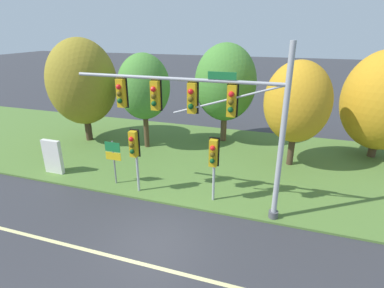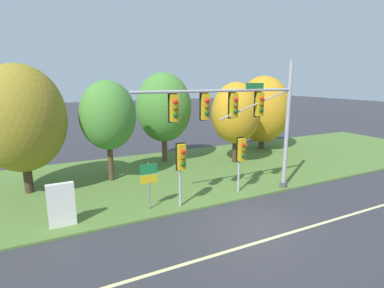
% 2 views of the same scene
% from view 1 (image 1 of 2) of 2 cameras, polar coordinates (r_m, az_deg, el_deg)
% --- Properties ---
extents(ground_plane, '(160.00, 160.00, 0.00)m').
position_cam_1_polar(ground_plane, '(12.09, -7.37, -17.88)').
color(ground_plane, '#333338').
extents(lane_stripe, '(36.00, 0.16, 0.01)m').
position_cam_1_polar(lane_stripe, '(11.29, -10.13, -21.42)').
color(lane_stripe, beige).
rests_on(lane_stripe, ground).
extents(grass_verge, '(48.00, 11.50, 0.10)m').
position_cam_1_polar(grass_verge, '(18.75, 3.30, -2.51)').
color(grass_verge, '#517533').
rests_on(grass_verge, ground).
extents(traffic_signal_mast, '(9.03, 0.49, 7.11)m').
position_cam_1_polar(traffic_signal_mast, '(12.02, 2.73, 6.58)').
color(traffic_signal_mast, '#9EA0A5').
rests_on(traffic_signal_mast, grass_verge).
extents(pedestrian_signal_near_kerb, '(0.46, 0.55, 3.20)m').
position_cam_1_polar(pedestrian_signal_near_kerb, '(14.04, -10.96, -0.73)').
color(pedestrian_signal_near_kerb, '#9EA0A5').
rests_on(pedestrian_signal_near_kerb, grass_verge).
extents(pedestrian_signal_further_along, '(0.46, 0.55, 3.11)m').
position_cam_1_polar(pedestrian_signal_further_along, '(13.07, 4.10, -2.44)').
color(pedestrian_signal_further_along, '#9EA0A5').
rests_on(pedestrian_signal_further_along, grass_verge).
extents(route_sign_post, '(0.84, 0.08, 2.31)m').
position_cam_1_polar(route_sign_post, '(15.44, -14.74, -2.19)').
color(route_sign_post, slate).
rests_on(route_sign_post, grass_verge).
extents(tree_nearest_road, '(4.57, 4.57, 6.96)m').
position_cam_1_polar(tree_nearest_road, '(21.73, -20.18, 10.99)').
color(tree_nearest_road, '#423021').
rests_on(tree_nearest_road, grass_verge).
extents(tree_left_of_mast, '(3.32, 3.32, 6.11)m').
position_cam_1_polar(tree_left_of_mast, '(19.39, -9.17, 10.67)').
color(tree_left_of_mast, '#4C3823').
rests_on(tree_left_of_mast, grass_verge).
extents(tree_behind_signpost, '(4.10, 4.10, 6.65)m').
position_cam_1_polar(tree_behind_signpost, '(20.44, 6.38, 11.50)').
color(tree_behind_signpost, brown).
rests_on(tree_behind_signpost, grass_verge).
extents(tree_mid_verge, '(3.59, 3.59, 5.97)m').
position_cam_1_polar(tree_mid_verge, '(17.43, 19.40, 7.51)').
color(tree_mid_verge, '#423021').
rests_on(tree_mid_verge, grass_verge).
extents(tree_tall_centre, '(4.70, 4.70, 6.46)m').
position_cam_1_polar(tree_tall_centre, '(20.89, 32.72, 6.91)').
color(tree_tall_centre, '#4C3823').
rests_on(tree_tall_centre, grass_verge).
extents(info_kiosk, '(1.10, 0.24, 1.90)m').
position_cam_1_polar(info_kiosk, '(17.97, -24.99, -2.22)').
color(info_kiosk, silver).
rests_on(info_kiosk, grass_verge).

